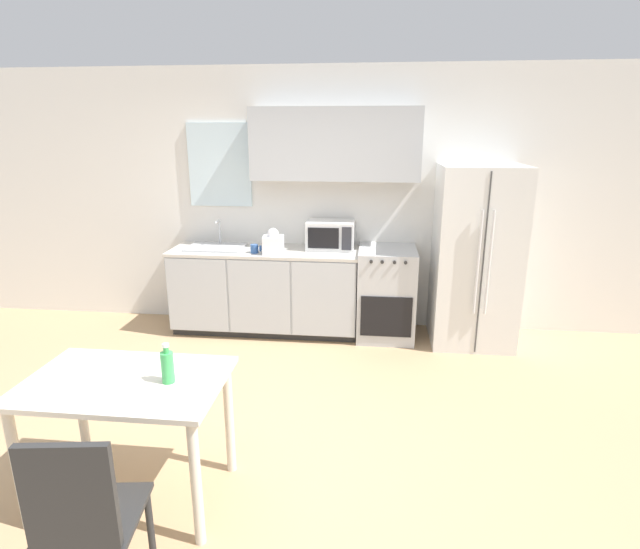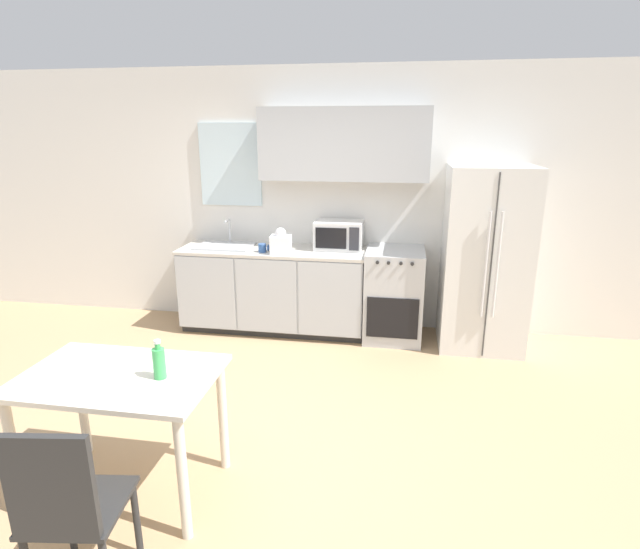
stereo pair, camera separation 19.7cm
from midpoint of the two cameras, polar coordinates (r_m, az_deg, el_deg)
ground_plane at (r=3.68m, az=-5.22°, el=-18.22°), size 12.00×12.00×0.00m
wall_back at (r=5.30m, az=1.08°, el=9.43°), size 12.00×0.38×2.70m
kitchen_counter at (r=5.30m, az=-4.20°, el=-1.68°), size 1.94×0.64×0.89m
oven_range at (r=5.15m, az=9.51°, el=-2.26°), size 0.58×0.65×0.93m
refrigerator at (r=5.08m, az=19.38°, el=1.68°), size 0.78×0.74×1.76m
kitchen_sink at (r=5.34m, az=-9.75°, el=3.32°), size 0.58×0.41×0.27m
microwave at (r=5.15m, az=3.26°, el=4.52°), size 0.48×0.34×0.29m
coffee_mug at (r=5.04m, az=-5.42°, el=3.04°), size 0.11×0.08×0.08m
grocery_bag_0 at (r=4.97m, az=-3.38°, el=3.67°), size 0.22×0.19×0.26m
dining_table at (r=3.08m, az=-20.10°, el=-12.72°), size 1.09×0.71×0.76m
dining_chair_near at (r=2.55m, az=-24.92°, el=-22.72°), size 0.45×0.45×0.93m
drink_bottle at (r=2.87m, az=-16.03°, el=-9.64°), size 0.07×0.07×0.23m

